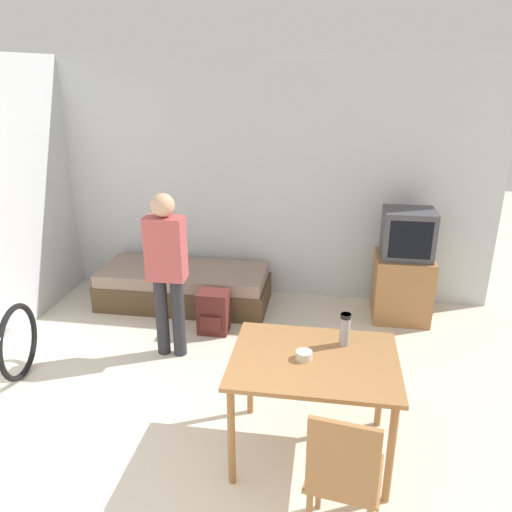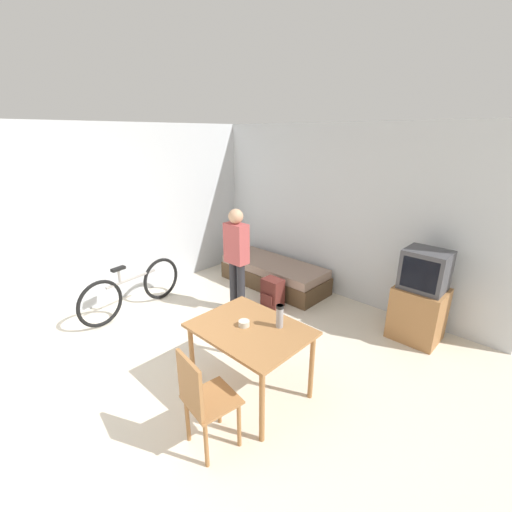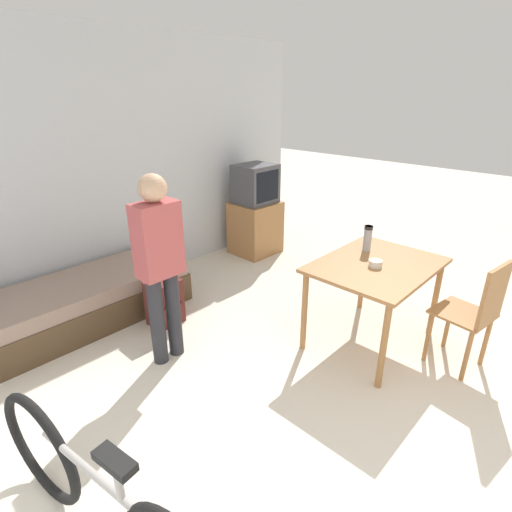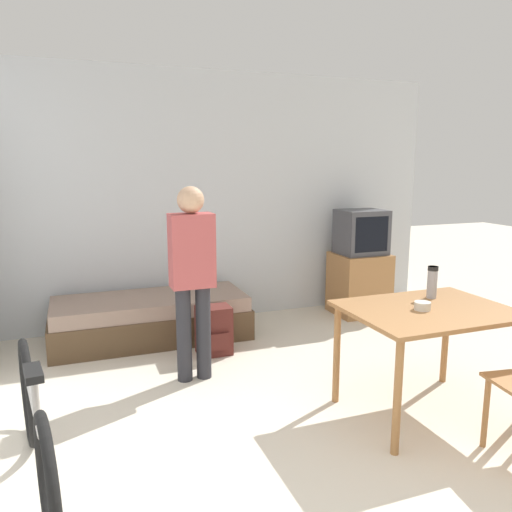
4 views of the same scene
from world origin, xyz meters
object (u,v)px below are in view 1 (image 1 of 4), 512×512
Objects in this scene: tv at (404,270)px; person_standing at (167,265)px; backpack at (213,312)px; wooden_chair at (343,476)px; daybed at (184,287)px; mate_bowl at (304,355)px; thermos_flask at (345,328)px; dining_table at (314,370)px.

tv is 2.50m from person_standing.
tv is 2.70× the size of backpack.
daybed is at bearing 120.97° from wooden_chair.
mate_bowl reaches higher than daybed.
tv reaches higher than thermos_flask.
daybed is 2.71m from dining_table.
mate_bowl is at bearing 109.60° from wooden_chair.
wooden_chair is 2.11× the size of backpack.
backpack is (0.48, -0.59, 0.01)m from daybed.
tv is 2.42m from mate_bowl.
person_standing reaches higher than thermos_flask.
dining_table is at bearing 15.04° from mate_bowl.
backpack is (-1.27, 1.37, -0.67)m from thermos_flask.
daybed is at bearing 124.32° from mate_bowl.
backpack reaches higher than daybed.
tv reaches higher than backpack.
backpack is at bearing -161.84° from tv.
thermos_flask is at bearing 90.05° from wooden_chair.
person_standing is at bearing -153.77° from tv.
thermos_flask is (1.75, -1.96, 0.68)m from daybed.
tv is 2.37m from dining_table.
mate_bowl is at bearing -139.03° from thermos_flask.
mate_bowl is 1.97m from backpack.
person_standing is at bearing -80.00° from daybed.
daybed is 0.76m from backpack.
mate_bowl is 0.24× the size of backpack.
dining_table is at bearing -55.67° from backpack.
person_standing reaches higher than tv.
wooden_chair is 0.82m from mate_bowl.
wooden_chair is at bearing -50.01° from person_standing.
dining_table is at bearing -54.25° from daybed.
person_standing is at bearing 150.00° from thermos_flask.
person_standing is at bearing 140.96° from dining_table.
tv is 2.06m from backpack.
dining_table is (-0.85, -2.21, 0.11)m from tv.
wooden_chair is at bearing -61.40° from backpack.
person_standing is at bearing -122.55° from backpack.
wooden_chair is (1.75, -2.92, 0.32)m from daybed.
dining_table is 1.96m from backpack.
thermos_flask reaches higher than daybed.
thermos_flask is 0.52× the size of backpack.
tv is at bearing 1.06° from daybed.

